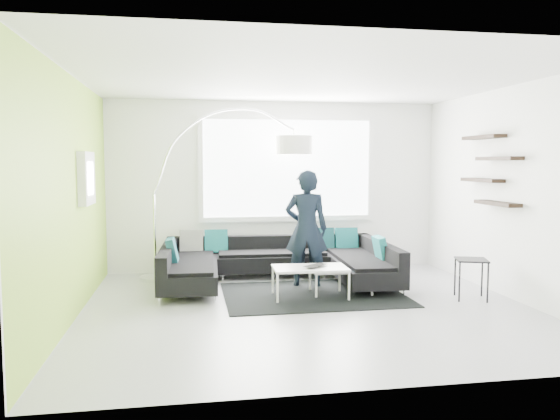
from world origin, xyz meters
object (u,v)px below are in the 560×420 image
at_px(side_table, 471,279).
at_px(coffee_table, 325,280).
at_px(laptop, 319,267).
at_px(sectional_sofa, 277,264).
at_px(arc_lamp, 154,194).
at_px(person, 306,229).

bearing_deg(side_table, coffee_table, 164.68).
relative_size(coffee_table, laptop, 2.94).
height_order(sectional_sofa, side_table, sectional_sofa).
distance_m(side_table, laptop, 2.01).
relative_size(coffee_table, side_table, 2.36).
xyz_separation_m(coffee_table, laptop, (-0.13, -0.13, 0.22)).
relative_size(sectional_sofa, laptop, 7.91).
bearing_deg(laptop, sectional_sofa, 75.93).
bearing_deg(arc_lamp, person, -14.02).
bearing_deg(person, laptop, 101.75).
xyz_separation_m(side_table, person, (-1.98, 1.11, 0.58)).
distance_m(coffee_table, laptop, 0.29).
distance_m(sectional_sofa, coffee_table, 0.94).
bearing_deg(coffee_table, laptop, -132.05).
xyz_separation_m(person, laptop, (0.01, -0.74, -0.42)).
relative_size(arc_lamp, side_table, 4.93).
bearing_deg(coffee_table, arc_lamp, 150.98).
xyz_separation_m(arc_lamp, side_table, (4.17, -1.91, -1.05)).
relative_size(coffee_table, arc_lamp, 0.48).
distance_m(sectional_sofa, arc_lamp, 2.15).
xyz_separation_m(sectional_sofa, person, (0.41, -0.15, 0.53)).
xyz_separation_m(arc_lamp, person, (2.19, -0.80, -0.47)).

